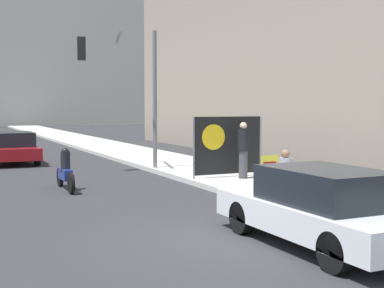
{
  "coord_description": "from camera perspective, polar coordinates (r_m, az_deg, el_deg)",
  "views": [
    {
      "loc": [
        -4.83,
        -8.57,
        2.47
      ],
      "look_at": [
        1.28,
        4.62,
        1.46
      ],
      "focal_mm": 50.0,
      "sensor_mm": 36.0,
      "label": 1
    }
  ],
  "objects": [
    {
      "name": "ground_plane",
      "position": [
        10.14,
        4.47,
        -10.14
      ],
      "size": [
        160.0,
        160.0,
        0.0
      ],
      "primitive_type": "plane",
      "color": "#303033"
    },
    {
      "name": "jogger_on_sidewalk",
      "position": [
        17.24,
        5.49,
        -0.6
      ],
      "size": [
        0.34,
        0.34,
        1.82
      ],
      "rotation": [
        0.0,
        0.0,
        3.26
      ],
      "color": "#424247",
      "rests_on": "sidewalk_curb"
    },
    {
      "name": "seated_protester",
      "position": [
        13.95,
        10.02,
        -2.88
      ],
      "size": [
        0.98,
        0.77,
        1.21
      ],
      "rotation": [
        0.0,
        0.0,
        -0.39
      ],
      "color": "#474C56",
      "rests_on": "sidewalk_curb"
    },
    {
      "name": "car_on_road_nearest",
      "position": [
        24.57,
        -18.48,
        -0.38
      ],
      "size": [
        1.81,
        4.15,
        1.38
      ],
      "color": "maroon",
      "rests_on": "ground_plane"
    },
    {
      "name": "pedestrian_behind",
      "position": [
        19.71,
        4.15,
        0.02
      ],
      "size": [
        0.34,
        0.34,
        1.84
      ],
      "rotation": [
        0.0,
        0.0,
        5.8
      ],
      "color": "black",
      "rests_on": "sidewalk_curb"
    },
    {
      "name": "motorcycle_on_road",
      "position": [
        16.31,
        -13.36,
        -2.93
      ],
      "size": [
        0.28,
        2.2,
        1.27
      ],
      "color": "navy",
      "rests_on": "ground_plane"
    },
    {
      "name": "building_backdrop_right",
      "position": [
        29.21,
        15.75,
        13.5
      ],
      "size": [
        10.0,
        32.0,
        14.76
      ],
      "color": "gray",
      "rests_on": "ground_plane"
    },
    {
      "name": "sidewalk_curb",
      "position": [
        25.26,
        -4.48,
        -1.46
      ],
      "size": [
        3.47,
        90.0,
        0.17
      ],
      "primitive_type": "cube",
      "color": "beige",
      "rests_on": "ground_plane"
    },
    {
      "name": "parked_car_curbside",
      "position": [
        9.74,
        13.6,
        -6.59
      ],
      "size": [
        1.77,
        4.42,
        1.4
      ],
      "color": "white",
      "rests_on": "ground_plane"
    },
    {
      "name": "protest_banner",
      "position": [
        17.58,
        3.81,
        -0.12
      ],
      "size": [
        2.55,
        0.06,
        1.99
      ],
      "color": "slate",
      "rests_on": "sidewalk_curb"
    },
    {
      "name": "traffic_light_pole",
      "position": [
        20.22,
        -7.04,
        7.32
      ],
      "size": [
        2.86,
        2.63,
        5.15
      ],
      "color": "slate",
      "rests_on": "sidewalk_curb"
    }
  ]
}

